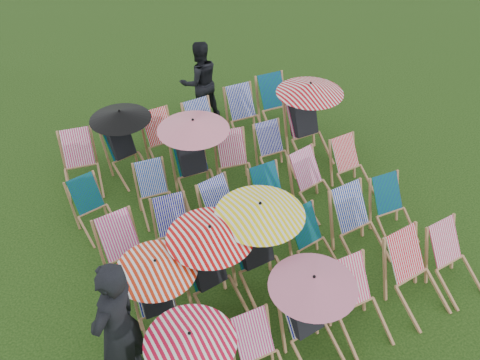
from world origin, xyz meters
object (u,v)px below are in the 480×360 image
person_left (117,327)px  person_rear (200,82)px  deckchair_29 (278,105)px  deckchair_5 (456,262)px

person_left → person_rear: person_left is taller
deckchair_29 → person_left: bearing=-135.0°
deckchair_29 → person_left: (-4.57, -3.84, 0.48)m
deckchair_29 → person_rear: bearing=144.0°
deckchair_29 → person_left: person_left is taller
deckchair_29 → deckchair_5: bearing=-85.5°
person_left → person_rear: 5.94m
person_rear → deckchair_5: bearing=106.1°
person_left → deckchair_5: bearing=132.6°
deckchair_5 → person_rear: bearing=99.3°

